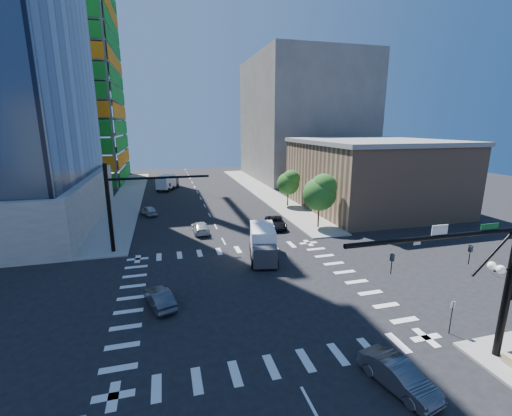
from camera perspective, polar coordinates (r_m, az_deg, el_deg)
name	(u,v)px	position (r m, az deg, el deg)	size (l,w,h in m)	color
ground	(249,289)	(27.99, -1.14, -13.42)	(160.00, 160.00, 0.00)	black
road_markings	(249,289)	(27.99, -1.14, -13.41)	(20.00, 20.00, 0.01)	silver
sidewalk_ne	(262,190)	(67.99, 0.96, 2.94)	(5.00, 60.00, 0.15)	gray
sidewalk_nw	(128,197)	(65.76, -20.49, 1.70)	(5.00, 60.00, 0.15)	gray
construction_building	(53,67)	(89.55, -30.71, 19.49)	(25.16, 34.50, 70.60)	gray
commercial_building	(371,174)	(56.10, 18.67, 5.35)	(20.50, 22.50, 10.60)	#967257
bg_building_ne	(303,120)	(85.79, 7.77, 14.40)	(24.00, 30.00, 28.00)	#5F5955
signal_mast_se	(498,277)	(22.25, 35.28, -9.32)	(10.51, 2.48, 9.00)	black
signal_mast_nw	(124,199)	(36.65, -21.09, 1.34)	(10.20, 0.40, 9.00)	black
tree_south	(321,192)	(43.15, 10.75, 2.67)	(4.16, 4.16, 6.82)	#382316
tree_north	(289,182)	(54.25, 5.53, 4.33)	(3.54, 3.52, 5.78)	#382316
no_parking_sign	(452,314)	(25.25, 29.83, -15.04)	(0.30, 0.06, 2.20)	black
car_nb_right	(399,375)	(20.12, 22.66, -24.34)	(1.46, 4.20, 1.38)	#56575C
car_nb_far	(276,222)	(43.52, 3.31, -2.43)	(2.29, 4.97, 1.38)	black
car_sb_near	(200,227)	(42.12, -9.26, -3.19)	(1.83, 4.50, 1.31)	silver
car_sb_mid	(149,211)	(51.90, -17.45, -0.42)	(1.58, 3.92, 1.34)	#9FA0A6
car_sb_cross	(159,298)	(26.33, -15.80, -14.24)	(1.37, 3.93, 1.30)	#434347
box_truck_near	(263,246)	(33.26, 1.20, -6.38)	(3.63, 6.17, 3.03)	black
box_truck_far	(168,183)	(71.12, -14.44, 4.01)	(4.59, 6.22, 3.00)	black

